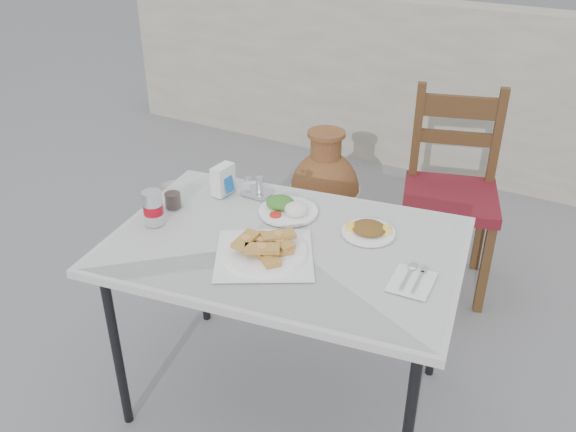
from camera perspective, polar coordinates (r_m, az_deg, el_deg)
The scene contains 13 objects.
ground at distance 2.70m, azimuth 3.46°, elevation -16.87°, with size 80.00×80.00×0.00m, color slate.
cafe_table at distance 2.26m, azimuth -0.25°, elevation -3.55°, with size 1.39×1.05×0.77m.
pide_plate at distance 2.13m, azimuth -2.25°, elevation -2.95°, with size 0.46×0.46×0.07m.
salad_rice_plate at distance 2.40m, azimuth -0.02°, elevation 0.76°, with size 0.23×0.23×0.06m.
salad_chopped_plate at distance 2.28m, azimuth 7.56°, elevation -1.28°, with size 0.20×0.20×0.04m.
soda_can at distance 2.36m, azimuth -12.52°, elevation 0.75°, with size 0.08×0.08×0.13m.
cola_glass at distance 2.48m, azimuth -10.75°, elevation 1.76°, with size 0.07×0.07×0.10m.
napkin_holder at distance 2.55m, azimuth -6.09°, elevation 3.40°, with size 0.07×0.11×0.13m.
condiment_caddy at distance 2.54m, azimuth -2.97°, elevation 2.59°, with size 0.11×0.09×0.08m.
cutlery_napkin at distance 2.06m, azimuth 11.55°, elevation -5.78°, with size 0.15×0.19×0.01m.
chair at distance 3.20m, azimuth 14.96°, elevation 2.28°, with size 0.58×0.58×1.04m.
terracotta_urn at distance 3.53m, azimuth 3.43°, elevation 2.09°, with size 0.41×0.41×0.71m.
back_wall at distance 4.48m, azimuth 18.37°, elevation 10.39°, with size 6.00×0.25×1.20m, color #A89C8C.
Camera 1 is at (0.78, -1.70, 1.95)m, focal length 38.00 mm.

